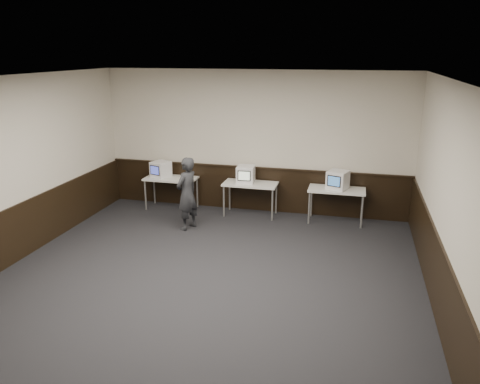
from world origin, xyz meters
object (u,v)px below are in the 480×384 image
Objects in this scene: desk_left at (171,181)px; person at (187,194)px; emac_center at (246,174)px; emac_right at (338,180)px; desk_center at (250,186)px; desk_right at (337,192)px; emac_left at (161,169)px.

person is at bearing -54.36° from desk_left.
emac_center is at bearing 161.13° from person.
emac_center is 2.02m from emac_right.
emac_right is (3.81, 0.00, 0.27)m from desk_left.
desk_center is at bearing -160.34° from emac_right.
emac_right is at bearing 36.28° from desk_right.
emac_left is 2.03m from emac_center.
desk_left is 0.79× the size of person.
desk_right is 2.76× the size of emac_center.
person reaches higher than desk_right.
desk_right is 4.05m from emac_left.
emac_center is at bearing 20.01° from emac_left.
desk_left is 3.80m from desk_right.
emac_center reaches higher than desk_right.
desk_right is 0.27m from emac_right.
person is (-2.98, -1.15, 0.09)m from desk_right.
desk_left is at bearing 176.62° from emac_center.
desk_left is at bearing 180.00° from desk_center.
desk_right is 3.19m from person.
emac_right is (4.05, 0.01, 0.01)m from emac_left.
emac_center is (-2.01, 0.01, 0.26)m from desk_right.
desk_center is 2.16m from emac_left.
person is (0.82, -1.15, 0.09)m from desk_left.
desk_center is 2.76× the size of emac_center.
emac_left reaches higher than desk_center.
desk_right is at bearing 19.69° from emac_left.
desk_right is (3.80, 0.00, 0.00)m from desk_left.
person is at bearing -27.37° from emac_left.
person reaches higher than desk_left.
desk_center is 2.28× the size of emac_right.
emac_left is at bearing -160.34° from emac_right.
person is (1.06, -1.14, -0.17)m from emac_left.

